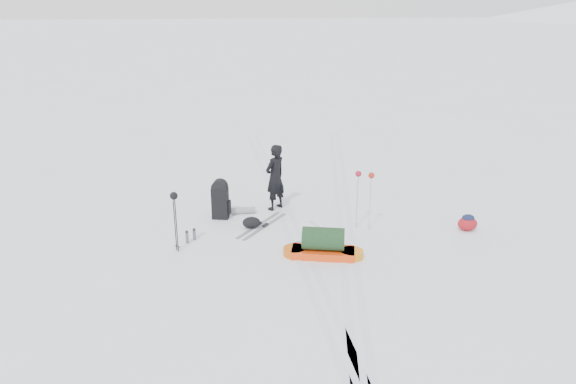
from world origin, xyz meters
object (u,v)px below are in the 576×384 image
object	(u,v)px
pulk_sled	(323,246)
ski_poles_black	(174,203)
skier	(275,177)
expedition_rucksack	(223,200)

from	to	relation	value
pulk_sled	ski_poles_black	distance (m)	3.06
skier	ski_poles_black	distance (m)	3.04
skier	ski_poles_black	size ratio (longest dim) A/B	1.26
expedition_rucksack	ski_poles_black	size ratio (longest dim) A/B	0.80
expedition_rucksack	skier	bearing A→B (deg)	30.52
skier	ski_poles_black	world-z (taller)	skier
pulk_sled	expedition_rucksack	xyz separation A→B (m)	(-2.00, 2.22, 0.20)
ski_poles_black	skier	bearing A→B (deg)	51.61
skier	pulk_sled	xyz separation A→B (m)	(0.76, -2.67, -0.57)
pulk_sled	expedition_rucksack	distance (m)	2.99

